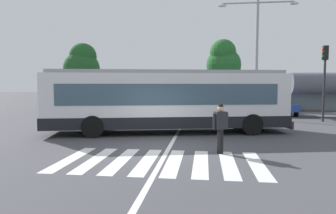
# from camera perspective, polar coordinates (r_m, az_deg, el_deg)

# --- Properties ---
(ground_plane) EXTENTS (160.00, 160.00, 0.00)m
(ground_plane) POSITION_cam_1_polar(r_m,az_deg,el_deg) (11.25, -1.66, -7.81)
(ground_plane) COLOR #47474C
(city_transit_bus) EXTENTS (12.00, 5.06, 3.06)m
(city_transit_bus) POSITION_cam_1_polar(r_m,az_deg,el_deg) (14.54, -0.12, 1.26)
(city_transit_bus) COLOR black
(city_transit_bus) RESTS_ON ground_plane
(pedestrian_crossing_street) EXTENTS (0.53, 0.41, 1.72)m
(pedestrian_crossing_street) POSITION_cam_1_polar(r_m,az_deg,el_deg) (10.26, 10.12, -3.57)
(pedestrian_crossing_street) COLOR black
(pedestrian_crossing_street) RESTS_ON ground_plane
(parked_car_red) EXTENTS (1.94, 4.53, 1.35)m
(parked_car_red) POSITION_cam_1_polar(r_m,az_deg,el_deg) (26.18, -8.97, 0.76)
(parked_car_red) COLOR black
(parked_car_red) RESTS_ON ground_plane
(parked_car_champagne) EXTENTS (1.90, 4.51, 1.35)m
(parked_car_champagne) POSITION_cam_1_polar(r_m,az_deg,el_deg) (25.02, -3.94, 0.64)
(parked_car_champagne) COLOR black
(parked_car_champagne) RESTS_ON ground_plane
(parked_car_charcoal) EXTENTS (2.09, 4.60, 1.35)m
(parked_car_charcoal) POSITION_cam_1_polar(r_m,az_deg,el_deg) (24.66, 2.24, 0.59)
(parked_car_charcoal) COLOR black
(parked_car_charcoal) RESTS_ON ground_plane
(parked_car_black) EXTENTS (1.88, 4.50, 1.35)m
(parked_car_black) POSITION_cam_1_polar(r_m,az_deg,el_deg) (24.78, 8.96, 0.56)
(parked_car_black) COLOR black
(parked_car_black) RESTS_ON ground_plane
(parked_car_silver) EXTENTS (1.96, 4.54, 1.35)m
(parked_car_silver) POSITION_cam_1_polar(r_m,az_deg,el_deg) (24.86, 15.05, 0.48)
(parked_car_silver) COLOR black
(parked_car_silver) RESTS_ON ground_plane
(parked_car_blue) EXTENTS (1.94, 4.53, 1.35)m
(parked_car_blue) POSITION_cam_1_polar(r_m,az_deg,el_deg) (25.20, 20.95, 0.39)
(parked_car_blue) COLOR black
(parked_car_blue) RESTS_ON ground_plane
(traffic_light_far_corner) EXTENTS (0.33, 0.32, 4.84)m
(traffic_light_far_corner) POSITION_cam_1_polar(r_m,az_deg,el_deg) (21.33, 28.07, 6.16)
(traffic_light_far_corner) COLOR #28282B
(traffic_light_far_corner) RESTS_ON ground_plane
(bus_stop_shelter) EXTENTS (4.78, 1.54, 3.25)m
(bus_stop_shelter) POSITION_cam_1_polar(r_m,az_deg,el_deg) (24.13, 28.17, 3.93)
(bus_stop_shelter) COLOR #28282B
(bus_stop_shelter) RESTS_ON ground_plane
(twin_arm_street_lamp) EXTENTS (5.40, 0.32, 8.15)m
(twin_arm_street_lamp) POSITION_cam_1_polar(r_m,az_deg,el_deg) (21.73, 16.84, 11.47)
(twin_arm_street_lamp) COLOR #939399
(twin_arm_street_lamp) RESTS_ON ground_plane
(background_tree_left) EXTENTS (3.59, 3.59, 6.53)m
(background_tree_left) POSITION_cam_1_polar(r_m,az_deg,el_deg) (30.92, -16.30, 7.70)
(background_tree_left) COLOR brown
(background_tree_left) RESTS_ON ground_plane
(background_tree_right) EXTENTS (3.65, 3.65, 7.12)m
(background_tree_right) POSITION_cam_1_polar(r_m,az_deg,el_deg) (31.92, 10.69, 8.68)
(background_tree_right) COLOR brown
(background_tree_right) RESTS_ON ground_plane
(crosswalk_painted_stripes) EXTENTS (6.23, 3.21, 0.01)m
(crosswalk_painted_stripes) POSITION_cam_1_polar(r_m,az_deg,el_deg) (9.21, -1.49, -10.52)
(crosswalk_painted_stripes) COLOR silver
(crosswalk_painted_stripes) RESTS_ON ground_plane
(lane_center_line) EXTENTS (0.16, 24.00, 0.01)m
(lane_center_line) POSITION_cam_1_polar(r_m,az_deg,el_deg) (13.15, 1.29, -6.03)
(lane_center_line) COLOR silver
(lane_center_line) RESTS_ON ground_plane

